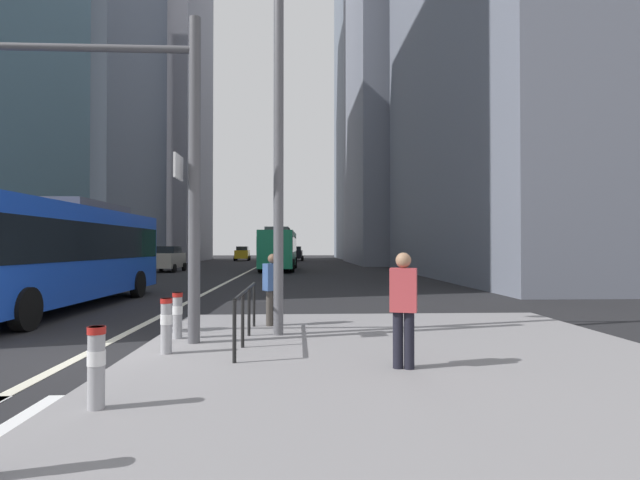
# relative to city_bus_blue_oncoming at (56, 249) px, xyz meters

# --- Properties ---
(ground_plane) EXTENTS (160.00, 160.00, 0.00)m
(ground_plane) POSITION_rel_city_bus_blue_oncoming_xyz_m (3.51, 13.70, -1.84)
(ground_plane) COLOR black
(median_island) EXTENTS (9.00, 10.00, 0.15)m
(median_island) POSITION_rel_city_bus_blue_oncoming_xyz_m (9.01, -7.30, -1.76)
(median_island) COLOR gray
(median_island) RESTS_ON ground
(lane_centre_line) EXTENTS (0.20, 80.00, 0.01)m
(lane_centre_line) POSITION_rel_city_bus_blue_oncoming_xyz_m (3.51, 23.70, -1.83)
(lane_centre_line) COLOR beige
(lane_centre_line) RESTS_ON ground
(office_tower_left_mid) EXTENTS (10.45, 17.22, 35.86)m
(office_tower_left_mid) POSITION_rel_city_bus_blue_oncoming_xyz_m (-12.49, 31.56, 16.09)
(office_tower_left_mid) COLOR slate
(office_tower_left_mid) RESTS_ON ground
(office_tower_left_far) EXTENTS (13.85, 17.62, 52.12)m
(office_tower_left_far) POSITION_rel_city_bus_blue_oncoming_xyz_m (-12.49, 51.61, 24.23)
(office_tower_left_far) COLOR gray
(office_tower_left_far) RESTS_ON ground
(office_tower_right_mid) EXTENTS (13.94, 19.72, 45.13)m
(office_tower_right_mid) POSITION_rel_city_bus_blue_oncoming_xyz_m (20.51, 40.88, 20.73)
(office_tower_right_mid) COLOR slate
(office_tower_right_mid) RESTS_ON ground
(office_tower_right_far) EXTENTS (12.97, 18.79, 49.25)m
(office_tower_right_far) POSITION_rel_city_bus_blue_oncoming_xyz_m (20.51, 64.30, 22.79)
(office_tower_right_far) COLOR slate
(office_tower_right_far) RESTS_ON ground
(city_bus_blue_oncoming) EXTENTS (2.87, 11.61, 3.40)m
(city_bus_blue_oncoming) POSITION_rel_city_bus_blue_oncoming_xyz_m (0.00, 0.00, 0.00)
(city_bus_blue_oncoming) COLOR blue
(city_bus_blue_oncoming) RESTS_ON ground
(city_bus_red_receding) EXTENTS (2.88, 11.77, 3.40)m
(city_bus_red_receding) POSITION_rel_city_bus_blue_oncoming_xyz_m (5.82, 25.02, 0.00)
(city_bus_red_receding) COLOR #198456
(city_bus_red_receding) RESTS_ON ground
(car_oncoming_mid) EXTENTS (2.14, 4.34, 1.94)m
(car_oncoming_mid) POSITION_rel_city_bus_blue_oncoming_xyz_m (-0.20, 52.40, -0.85)
(car_oncoming_mid) COLOR gold
(car_oncoming_mid) RESTS_ON ground
(car_receding_near) EXTENTS (2.13, 4.30, 1.94)m
(car_receding_near) POSITION_rel_city_bus_blue_oncoming_xyz_m (6.22, 49.79, -0.85)
(car_receding_near) COLOR silver
(car_receding_near) RESTS_ON ground
(car_receding_far) EXTENTS (2.19, 4.18, 1.94)m
(car_receding_far) POSITION_rel_city_bus_blue_oncoming_xyz_m (7.11, 51.92, -0.85)
(car_receding_far) COLOR black
(car_receding_far) RESTS_ON ground
(car_oncoming_far) EXTENTS (2.13, 4.23, 1.94)m
(car_oncoming_far) POSITION_rel_city_bus_blue_oncoming_xyz_m (-2.61, 22.84, -0.85)
(car_oncoming_far) COLOR #B2A899
(car_oncoming_far) RESTS_ON ground
(traffic_signal_gantry) EXTENTS (6.21, 0.65, 6.00)m
(traffic_signal_gantry) POSITION_rel_city_bus_blue_oncoming_xyz_m (3.30, -6.06, 2.28)
(traffic_signal_gantry) COLOR #515156
(traffic_signal_gantry) RESTS_ON median_island
(street_lamp_post) EXTENTS (5.50, 0.32, 8.00)m
(street_lamp_post) POSITION_rel_city_bus_blue_oncoming_xyz_m (6.89, -5.28, 3.45)
(street_lamp_post) COLOR #56565B
(street_lamp_post) RESTS_ON median_island
(bollard_left) EXTENTS (0.20, 0.20, 0.89)m
(bollard_left) POSITION_rel_city_bus_blue_oncoming_xyz_m (5.08, -9.70, -1.19)
(bollard_left) COLOR #99999E
(bollard_left) RESTS_ON median_island
(bollard_right) EXTENTS (0.20, 0.20, 0.91)m
(bollard_right) POSITION_rel_city_bus_blue_oncoming_xyz_m (5.11, -6.94, -1.18)
(bollard_right) COLOR #99999E
(bollard_right) RESTS_ON median_island
(bollard_back) EXTENTS (0.20, 0.20, 0.88)m
(bollard_back) POSITION_rel_city_bus_blue_oncoming_xyz_m (4.97, -5.59, -1.20)
(bollard_back) COLOR #99999E
(bollard_back) RESTS_ON median_island
(pedestrian_railing) EXTENTS (0.06, 3.47, 0.98)m
(pedestrian_railing) POSITION_rel_city_bus_blue_oncoming_xyz_m (6.31, -5.93, -0.99)
(pedestrian_railing) COLOR black
(pedestrian_railing) RESTS_ON median_island
(pedestrian_waiting) EXTENTS (0.45, 0.41, 1.60)m
(pedestrian_waiting) POSITION_rel_city_bus_blue_oncoming_xyz_m (6.71, -4.13, -0.80)
(pedestrian_waiting) COLOR #423D38
(pedestrian_waiting) RESTS_ON median_island
(pedestrian_walking) EXTENTS (0.43, 0.34, 1.68)m
(pedestrian_walking) POSITION_rel_city_bus_blue_oncoming_xyz_m (8.80, -8.10, -0.76)
(pedestrian_walking) COLOR black
(pedestrian_walking) RESTS_ON median_island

